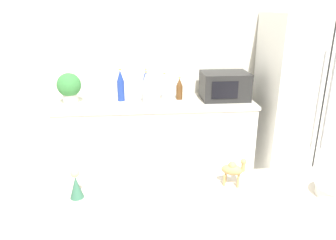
% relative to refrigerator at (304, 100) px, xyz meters
% --- Properties ---
extents(wall_back, '(8.00, 0.06, 2.55)m').
position_rel_refrigerator_xyz_m(wall_back, '(-1.29, 0.40, 0.40)').
color(wall_back, silver).
rests_on(wall_back, ground_plane).
extents(back_counter, '(2.02, 0.63, 0.88)m').
position_rel_refrigerator_xyz_m(back_counter, '(-1.56, 0.07, -0.43)').
color(back_counter, white).
rests_on(back_counter, ground_plane).
extents(refrigerator, '(0.87, 0.74, 1.76)m').
position_rel_refrigerator_xyz_m(refrigerator, '(0.00, 0.00, 0.00)').
color(refrigerator, white).
rests_on(refrigerator, ground_plane).
extents(potted_plant, '(0.24, 0.24, 0.31)m').
position_rel_refrigerator_xyz_m(potted_plant, '(-2.41, 0.06, 0.18)').
color(potted_plant, silver).
rests_on(potted_plant, back_counter).
extents(paper_towel_roll, '(0.12, 0.12, 0.23)m').
position_rel_refrigerator_xyz_m(paper_towel_roll, '(-2.18, 0.08, 0.12)').
color(paper_towel_roll, white).
rests_on(paper_towel_roll, back_counter).
extents(microwave, '(0.48, 0.37, 0.28)m').
position_rel_refrigerator_xyz_m(microwave, '(-0.83, 0.09, 0.15)').
color(microwave, black).
rests_on(microwave, back_counter).
extents(back_bottle_0, '(0.07, 0.07, 0.33)m').
position_rel_refrigerator_xyz_m(back_bottle_0, '(-1.90, 0.12, 0.16)').
color(back_bottle_0, navy).
rests_on(back_bottle_0, back_counter).
extents(back_bottle_1, '(0.06, 0.06, 0.28)m').
position_rel_refrigerator_xyz_m(back_bottle_1, '(-1.46, 0.11, 0.14)').
color(back_bottle_1, '#B2B7BC').
rests_on(back_bottle_1, back_counter).
extents(back_bottle_2, '(0.07, 0.07, 0.23)m').
position_rel_refrigerator_xyz_m(back_bottle_2, '(-1.30, 0.12, 0.12)').
color(back_bottle_2, brown).
rests_on(back_bottle_2, back_counter).
extents(back_bottle_3, '(0.08, 0.08, 0.32)m').
position_rel_refrigerator_xyz_m(back_bottle_3, '(-1.65, 0.02, 0.16)').
color(back_bottle_3, '#B2B7BC').
rests_on(back_bottle_3, back_counter).
extents(back_bottle_4, '(0.07, 0.07, 0.32)m').
position_rel_refrigerator_xyz_m(back_bottle_4, '(-1.65, 0.17, 0.16)').
color(back_bottle_4, navy).
rests_on(back_bottle_4, back_counter).
extents(camel_figurine, '(0.12, 0.09, 0.15)m').
position_rel_refrigerator_xyz_m(camel_figurine, '(-1.26, -1.75, 0.18)').
color(camel_figurine, tan).
rests_on(camel_figurine, bar_counter).
extents(wise_man_figurine_blue, '(0.06, 0.06, 0.15)m').
position_rel_refrigerator_xyz_m(wise_man_figurine_blue, '(-2.02, -1.80, 0.15)').
color(wise_man_figurine_blue, '#33664C').
rests_on(wise_man_figurine_blue, bar_counter).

